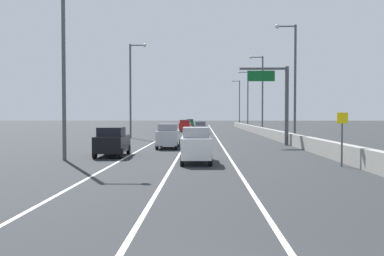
{
  "coord_description": "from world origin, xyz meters",
  "views": [
    {
      "loc": [
        -0.32,
        -5.49,
        2.83
      ],
      "look_at": [
        -1.42,
        36.24,
        1.54
      ],
      "focal_mm": 37.36,
      "sensor_mm": 36.0,
      "label": 1
    }
  ],
  "objects_px": {
    "car_green_2": "(190,123)",
    "car_silver_5": "(168,136)",
    "car_black_3": "(112,142)",
    "car_white_4": "(196,145)",
    "lamp_post_right_fourth": "(247,97)",
    "lamp_post_right_fifth": "(239,101)",
    "speed_advisory_sign": "(342,135)",
    "lamp_post_left_near": "(67,54)",
    "lamp_post_left_mid": "(132,85)",
    "overhead_sign_gantry": "(279,96)",
    "car_red_1": "(185,126)",
    "lamp_post_right_second": "(293,77)",
    "lamp_post_right_third": "(261,90)",
    "car_gray_0": "(201,128)"
  },
  "relations": [
    {
      "from": "car_green_2",
      "to": "car_silver_5",
      "type": "height_order",
      "value": "car_silver_5"
    },
    {
      "from": "car_black_3",
      "to": "car_white_4",
      "type": "relative_size",
      "value": 0.96
    },
    {
      "from": "lamp_post_right_fourth",
      "to": "car_silver_5",
      "type": "distance_m",
      "value": 49.11
    },
    {
      "from": "lamp_post_right_fourth",
      "to": "car_green_2",
      "type": "xyz_separation_m",
      "value": [
        -12.06,
        15.19,
        -5.72
      ]
    },
    {
      "from": "lamp_post_right_fifth",
      "to": "car_silver_5",
      "type": "bearing_deg",
      "value": -100.16
    },
    {
      "from": "speed_advisory_sign",
      "to": "lamp_post_left_near",
      "type": "xyz_separation_m",
      "value": [
        -16.28,
        2.8,
        4.95
      ]
    },
    {
      "from": "lamp_post_right_fourth",
      "to": "car_black_3",
      "type": "bearing_deg",
      "value": -105.77
    },
    {
      "from": "lamp_post_left_mid",
      "to": "lamp_post_right_fourth",
      "type": "bearing_deg",
      "value": 60.48
    },
    {
      "from": "overhead_sign_gantry",
      "to": "lamp_post_left_mid",
      "type": "relative_size",
      "value": 0.63
    },
    {
      "from": "speed_advisory_sign",
      "to": "lamp_post_left_mid",
      "type": "xyz_separation_m",
      "value": [
        -16.59,
        27.85,
        4.95
      ]
    },
    {
      "from": "car_red_1",
      "to": "car_black_3",
      "type": "bearing_deg",
      "value": -94.3
    },
    {
      "from": "lamp_post_right_fourth",
      "to": "lamp_post_right_second",
      "type": "bearing_deg",
      "value": -90.07
    },
    {
      "from": "speed_advisory_sign",
      "to": "lamp_post_right_fourth",
      "type": "bearing_deg",
      "value": 88.76
    },
    {
      "from": "speed_advisory_sign",
      "to": "lamp_post_right_third",
      "type": "distance_m",
      "value": 38.89
    },
    {
      "from": "overhead_sign_gantry",
      "to": "car_red_1",
      "type": "bearing_deg",
      "value": 108.02
    },
    {
      "from": "lamp_post_right_third",
      "to": "car_black_3",
      "type": "xyz_separation_m",
      "value": [
        -15.14,
        -33.26,
        -5.7
      ]
    },
    {
      "from": "overhead_sign_gantry",
      "to": "lamp_post_left_near",
      "type": "bearing_deg",
      "value": -140.21
    },
    {
      "from": "car_black_3",
      "to": "car_white_4",
      "type": "bearing_deg",
      "value": -31.58
    },
    {
      "from": "speed_advisory_sign",
      "to": "lamp_post_right_fifth",
      "type": "relative_size",
      "value": 0.25
    },
    {
      "from": "lamp_post_right_fifth",
      "to": "lamp_post_left_near",
      "type": "bearing_deg",
      "value": -102.93
    },
    {
      "from": "lamp_post_right_third",
      "to": "lamp_post_right_fifth",
      "type": "distance_m",
      "value": 41.75
    },
    {
      "from": "car_gray_0",
      "to": "car_white_4",
      "type": "bearing_deg",
      "value": -90.17
    },
    {
      "from": "lamp_post_right_second",
      "to": "car_black_3",
      "type": "relative_size",
      "value": 2.78
    },
    {
      "from": "overhead_sign_gantry",
      "to": "car_silver_5",
      "type": "xyz_separation_m",
      "value": [
        -10.25,
        -3.86,
        -3.68
      ]
    },
    {
      "from": "lamp_post_right_second",
      "to": "lamp_post_right_fifth",
      "type": "relative_size",
      "value": 1.0
    },
    {
      "from": "lamp_post_right_fourth",
      "to": "car_red_1",
      "type": "relative_size",
      "value": 2.78
    },
    {
      "from": "lamp_post_right_third",
      "to": "lamp_post_right_fifth",
      "type": "relative_size",
      "value": 1.0
    },
    {
      "from": "car_gray_0",
      "to": "lamp_post_right_second",
      "type": "bearing_deg",
      "value": -67.22
    },
    {
      "from": "lamp_post_right_third",
      "to": "lamp_post_left_near",
      "type": "xyz_separation_m",
      "value": [
        -17.41,
        -35.75,
        0.0
      ]
    },
    {
      "from": "speed_advisory_sign",
      "to": "car_black_3",
      "type": "distance_m",
      "value": 14.99
    },
    {
      "from": "overhead_sign_gantry",
      "to": "lamp_post_left_mid",
      "type": "bearing_deg",
      "value": 143.71
    },
    {
      "from": "car_red_1",
      "to": "car_black_3",
      "type": "relative_size",
      "value": 1.0
    },
    {
      "from": "lamp_post_right_second",
      "to": "car_white_4",
      "type": "distance_m",
      "value": 19.38
    },
    {
      "from": "car_black_3",
      "to": "car_silver_5",
      "type": "height_order",
      "value": "car_silver_5"
    },
    {
      "from": "lamp_post_right_third",
      "to": "car_green_2",
      "type": "bearing_deg",
      "value": 108.27
    },
    {
      "from": "lamp_post_left_mid",
      "to": "car_silver_5",
      "type": "height_order",
      "value": "lamp_post_left_mid"
    },
    {
      "from": "lamp_post_right_second",
      "to": "car_silver_5",
      "type": "relative_size",
      "value": 2.94
    },
    {
      "from": "lamp_post_right_fifth",
      "to": "car_white_4",
      "type": "bearing_deg",
      "value": -96.99
    },
    {
      "from": "lamp_post_right_second",
      "to": "lamp_post_left_mid",
      "type": "height_order",
      "value": "same"
    },
    {
      "from": "lamp_post_left_mid",
      "to": "car_gray_0",
      "type": "height_order",
      "value": "lamp_post_left_mid"
    },
    {
      "from": "car_gray_0",
      "to": "car_black_3",
      "type": "height_order",
      "value": "car_black_3"
    },
    {
      "from": "speed_advisory_sign",
      "to": "lamp_post_left_mid",
      "type": "relative_size",
      "value": 0.25
    },
    {
      "from": "car_red_1",
      "to": "lamp_post_left_near",
      "type": "bearing_deg",
      "value": -96.93
    },
    {
      "from": "car_gray_0",
      "to": "car_black_3",
      "type": "bearing_deg",
      "value": -99.87
    },
    {
      "from": "lamp_post_right_third",
      "to": "lamp_post_left_mid",
      "type": "bearing_deg",
      "value": -148.89
    },
    {
      "from": "lamp_post_right_fourth",
      "to": "car_green_2",
      "type": "relative_size",
      "value": 2.84
    },
    {
      "from": "car_red_1",
      "to": "lamp_post_right_third",
      "type": "bearing_deg",
      "value": -37.89
    },
    {
      "from": "car_green_2",
      "to": "car_white_4",
      "type": "bearing_deg",
      "value": -87.92
    },
    {
      "from": "speed_advisory_sign",
      "to": "car_silver_5",
      "type": "bearing_deg",
      "value": 131.38
    },
    {
      "from": "lamp_post_right_third",
      "to": "car_red_1",
      "type": "xyz_separation_m",
      "value": [
        -11.94,
        9.29,
        -5.67
      ]
    }
  ]
}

